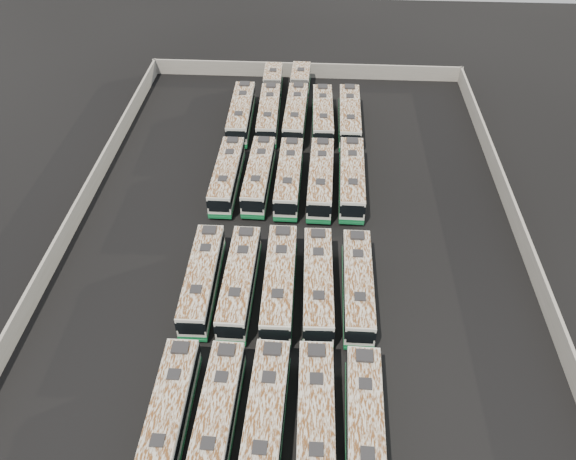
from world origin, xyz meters
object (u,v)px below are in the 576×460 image
object	(u,v)px
bus_back_center	(297,102)
bus_back_left	(270,102)
bus_midback_left	(259,175)
bus_midfront_far_right	(358,286)
bus_midfront_left	(240,281)
bus_midfront_right	(318,284)
bus_back_right	(323,116)
bus_front_far_right	(364,428)
bus_midback_far_right	(352,178)
bus_front_center	(265,422)
bus_midfront_far_left	(202,279)
bus_midfront_center	(280,282)
bus_back_far_right	(349,117)
bus_midback_right	(321,178)
bus_midback_center	(289,177)
bus_front_left	(217,419)
bus_front_right	(316,424)
bus_front_far_left	(169,417)
bus_midback_far_left	(227,175)
bus_back_far_left	(241,113)

from	to	relation	value
bus_back_center	bus_back_left	bearing A→B (deg)	-176.63
bus_midback_left	bus_midfront_far_right	bearing A→B (deg)	-56.01
bus_midfront_left	bus_midfront_right	bearing A→B (deg)	1.19
bus_back_left	bus_back_right	world-z (taller)	bus_back_right
bus_front_far_right	bus_midback_far_right	xyz separation A→B (m)	(-0.10, 29.32, 0.05)
bus_back_center	bus_midback_far_right	bearing A→B (deg)	-66.99
bus_front_center	bus_midfront_far_left	bearing A→B (deg)	118.15
bus_midfront_center	bus_back_far_right	distance (m)	29.93
bus_midfront_right	bus_midback_right	world-z (taller)	bus_midback_right
bus_midfront_right	bus_midback_center	world-z (taller)	bus_midfront_right
bus_front_left	bus_front_center	distance (m)	3.42
bus_midfront_far_left	bus_back_left	xyz separation A→B (m)	(3.36, 32.32, 0.01)
bus_back_left	bus_midfront_far_left	bearing A→B (deg)	-97.23
bus_midfront_right	bus_front_right	bearing A→B (deg)	-91.11
bus_midback_center	bus_midback_right	size ratio (longest dim) A/B	0.98
bus_front_far_left	bus_back_center	size ratio (longest dim) A/B	0.62
bus_front_far_right	bus_midfront_left	size ratio (longest dim) A/B	1.01
bus_midfront_far_left	bus_back_right	world-z (taller)	bus_back_right
bus_midback_far_left	bus_front_right	bearing A→B (deg)	-70.15
bus_back_right	bus_midback_center	bearing A→B (deg)	-105.98
bus_front_right	bus_back_far_right	world-z (taller)	bus_front_right
bus_midback_left	bus_front_left	bearing A→B (deg)	-88.95
bus_midback_right	bus_front_left	bearing A→B (deg)	-102.19
bus_midback_far_right	bus_back_center	bearing A→B (deg)	112.78
bus_midback_far_left	bus_midfront_center	bearing A→B (deg)	-66.16
bus_midfront_far_right	bus_midback_right	bearing A→B (deg)	102.61
bus_front_center	bus_back_far_right	world-z (taller)	bus_front_center
bus_front_far_left	bus_midfront_left	size ratio (longest dim) A/B	0.98
bus_front_far_left	bus_front_far_right	xyz separation A→B (m)	(13.73, -0.08, 0.03)
bus_midfront_far_left	bus_back_center	xyz separation A→B (m)	(6.92, 32.46, 0.04)
bus_front_right	bus_midfront_far_left	size ratio (longest dim) A/B	1.04
bus_midfront_right	bus_midback_far_right	distance (m)	16.26
bus_back_center	bus_back_far_right	xyz separation A→B (m)	(6.73, -3.40, 0.03)
bus_front_left	bus_front_far_left	bearing A→B (deg)	-178.63
bus_midback_far_left	bus_midback_far_right	world-z (taller)	bus_midback_far_right
bus_midback_left	bus_front_right	bearing A→B (deg)	-75.59
bus_midfront_left	bus_back_far_left	size ratio (longest dim) A/B	0.98
bus_front_right	bus_midback_left	world-z (taller)	bus_front_right
bus_front_left	bus_back_center	distance (m)	46.02
bus_back_right	bus_front_far_left	bearing A→B (deg)	-105.06
bus_midback_right	bus_midback_far_right	bearing A→B (deg)	4.33
bus_back_right	bus_midfront_left	bearing A→B (deg)	-104.75
bus_front_far_left	bus_front_left	bearing A→B (deg)	-0.10
bus_back_far_left	bus_front_left	bearing A→B (deg)	-86.47
bus_midfront_center	bus_midback_center	bearing A→B (deg)	89.85
bus_front_far_left	bus_midback_far_right	distance (m)	32.26
bus_midfront_far_left	bus_back_far_left	bearing A→B (deg)	89.38
bus_midfront_center	bus_back_left	bearing A→B (deg)	95.69
bus_midback_left	bus_back_left	bearing A→B (deg)	91.63
bus_midfront_center	bus_midfront_right	size ratio (longest dim) A/B	1.02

